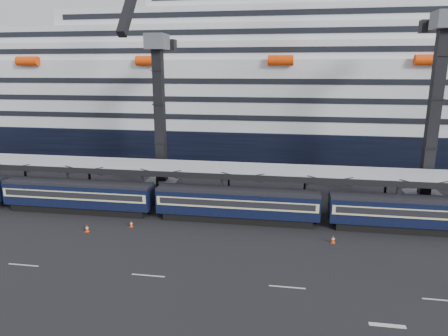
{
  "coord_description": "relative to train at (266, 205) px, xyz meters",
  "views": [
    {
      "loc": [
        -2.45,
        -34.04,
        17.58
      ],
      "look_at": [
        -9.55,
        10.0,
        6.41
      ],
      "focal_mm": 32.0,
      "sensor_mm": 36.0,
      "label": 1
    }
  ],
  "objects": [
    {
      "name": "traffic_cone_d",
      "position": [
        7.27,
        -4.53,
        -1.78
      ],
      "size": [
        0.43,
        0.43,
        0.85
      ],
      "color": "#FB3F07",
      "rests_on": "ground"
    },
    {
      "name": "crane_dark_near",
      "position": [
        -15.35,
        8.59,
        9.73
      ],
      "size": [
        4.5,
        17.75,
        35.08
      ],
      "color": "#4B4E53",
      "rests_on": "ground"
    },
    {
      "name": "canopy",
      "position": [
        4.65,
        4.0,
        3.05
      ],
      "size": [
        130.0,
        6.25,
        5.53
      ],
      "color": "#9FA1A7",
      "rests_on": "ground"
    },
    {
      "name": "lane_markings",
      "position": [
        12.8,
        -15.23,
        -2.19
      ],
      "size": [
        111.0,
        4.27,
        0.02
      ],
      "color": "beige",
      "rests_on": "ground"
    },
    {
      "name": "cruise_ship",
      "position": [
        3.57,
        35.99,
        10.14
      ],
      "size": [
        214.09,
        28.84,
        34.0
      ],
      "color": "black",
      "rests_on": "ground"
    },
    {
      "name": "traffic_cone_b",
      "position": [
        -19.31,
        -5.86,
        -1.78
      ],
      "size": [
        0.43,
        0.43,
        0.86
      ],
      "color": "#FB3F07",
      "rests_on": "ground"
    },
    {
      "name": "crane_dark_mid",
      "position": [
        19.65,
        7.59,
        11.16
      ],
      "size": [
        4.5,
        18.24,
        39.64
      ],
      "color": "#4B4E53",
      "rests_on": "ground"
    },
    {
      "name": "train",
      "position": [
        0.0,
        0.0,
        0.0
      ],
      "size": [
        133.05,
        3.0,
        4.05
      ],
      "color": "black",
      "rests_on": "ground"
    },
    {
      "name": "ground",
      "position": [
        4.65,
        -10.0,
        -2.2
      ],
      "size": [
        260.0,
        260.0,
        0.0
      ],
      "primitive_type": "plane",
      "color": "black",
      "rests_on": "ground"
    },
    {
      "name": "traffic_cone_c",
      "position": [
        -15.02,
        -3.74,
        -1.83
      ],
      "size": [
        0.38,
        0.38,
        0.75
      ],
      "color": "#FB3F07",
      "rests_on": "ground"
    }
  ]
}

